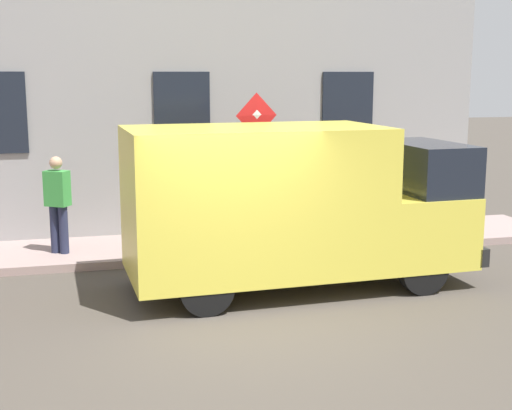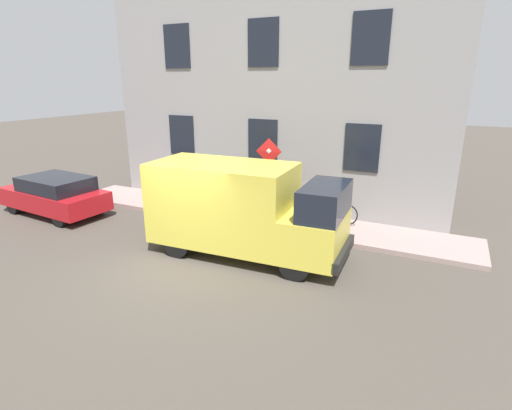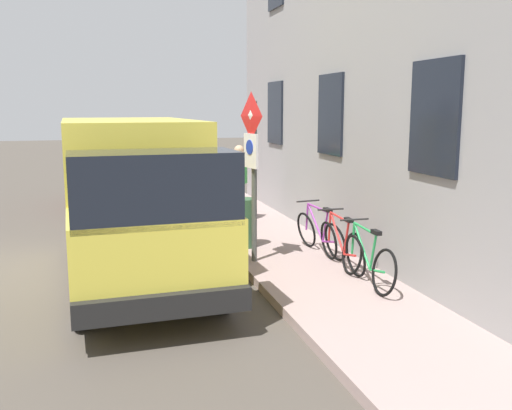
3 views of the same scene
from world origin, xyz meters
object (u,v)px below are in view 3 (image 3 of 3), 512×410
bicycle_red (341,245)px  litter_bin (245,223)px  delivery_van (134,197)px  bicycle_purple (320,233)px  sign_post_stacked (252,154)px  parked_hatchback (123,177)px  pedestrian (239,180)px  bicycle_green (367,260)px

bicycle_red → litter_bin: 2.13m
delivery_van → bicycle_purple: size_ratio=3.15×
sign_post_stacked → parked_hatchback: size_ratio=0.65×
delivery_van → pedestrian: 4.36m
sign_post_stacked → bicycle_green: size_ratio=1.57×
bicycle_red → pedestrian: (-0.65, 4.20, 0.56)m
delivery_van → litter_bin: delivery_van is taller
bicycle_purple → bicycle_green: bearing=173.0°
bicycle_red → bicycle_green: bearing=-179.8°
bicycle_green → bicycle_purple: (-0.00, 1.82, 0.00)m
bicycle_red → bicycle_purple: (-0.00, 0.91, 0.00)m
delivery_van → bicycle_green: size_ratio=3.16×
bicycle_purple → pedestrian: size_ratio=1.00×
sign_post_stacked → litter_bin: 1.71m
parked_hatchback → bicycle_purple: size_ratio=2.40×
bicycle_purple → parked_hatchback: bearing=15.5°
pedestrian → sign_post_stacked: bearing=-68.3°
bicycle_purple → litter_bin: (-1.14, 0.89, 0.08)m
pedestrian → litter_bin: bearing=-69.5°
parked_hatchback → bicycle_purple: (3.04, -7.33, -0.22)m
sign_post_stacked → delivery_van: sign_post_stacked is taller
parked_hatchback → bicycle_green: bearing=-156.9°
litter_bin → bicycle_red: bearing=-57.7°
sign_post_stacked → pedestrian: 3.59m
pedestrian → litter_bin: size_ratio=1.91×
bicycle_purple → pedestrian: bearing=4.1°
sign_post_stacked → bicycle_purple: (1.27, 0.14, -1.43)m
parked_hatchback → pedestrian: bearing=-144.7°
pedestrian → bicycle_purple: bearing=-46.8°
bicycle_red → litter_bin: bearing=32.5°
parked_hatchback → bicycle_red: 8.79m
litter_bin → bicycle_purple: bearing=-37.9°
delivery_van → parked_hatchback: (0.15, 7.58, -0.60)m
sign_post_stacked → delivery_van: bearing=-176.9°
sign_post_stacked → delivery_van: size_ratio=0.50×
sign_post_stacked → bicycle_green: bearing=-52.8°
sign_post_stacked → bicycle_red: bearing=-31.1°
delivery_van → bicycle_purple: delivery_van is taller
parked_hatchback → litter_bin: (1.91, -6.45, -0.14)m
delivery_van → litter_bin: 2.46m
delivery_van → sign_post_stacked: bearing=90.5°
bicycle_green → litter_bin: (-1.14, 2.71, 0.08)m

